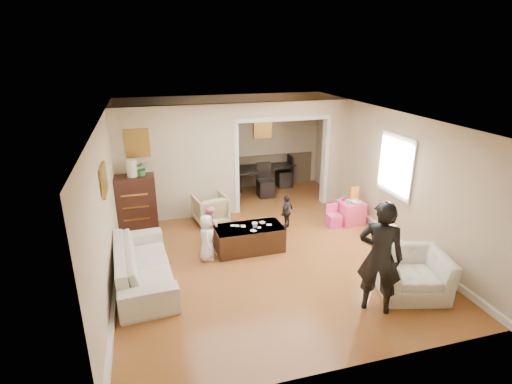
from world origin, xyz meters
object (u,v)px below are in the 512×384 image
object	(u,v)px
armchair_front	(412,273)
child_kneel_b	(211,227)
table_lamp	(132,168)
play_table	(350,212)
armchair_back	(210,209)
child_toddler	(287,212)
coffee_table	(249,238)
adult_person	(380,257)
sofa	(143,264)
coffee_cup	(255,225)
child_kneel_a	(207,238)
cyan_cup	(348,201)
dining_table	(259,177)
dresser	(136,203)

from	to	relation	value
armchair_front	child_kneel_b	xyz separation A→B (m)	(-2.85, 2.40, 0.09)
table_lamp	play_table	bearing A→B (deg)	-11.68
armchair_back	play_table	size ratio (longest dim) A/B	1.38
armchair_back	child_kneel_b	xyz separation A→B (m)	(-0.19, -1.21, 0.11)
child_kneel_b	child_toddler	xyz separation A→B (m)	(1.75, 0.45, -0.05)
coffee_table	adult_person	size ratio (longest dim) A/B	0.74
sofa	adult_person	bearing A→B (deg)	-121.23
coffee_cup	child_kneel_a	distance (m)	0.96
cyan_cup	child_kneel_a	world-z (taller)	child_kneel_a
child_kneel_a	child_kneel_b	world-z (taller)	child_kneel_a
dining_table	child_kneel_b	bearing A→B (deg)	-135.99
adult_person	child_kneel_b	world-z (taller)	adult_person
sofa	play_table	bearing A→B (deg)	-78.63
child_toddler	cyan_cup	bearing A→B (deg)	132.34
coffee_cup	dining_table	distance (m)	3.64
sofa	coffee_table	distance (m)	2.10
sofa	child_kneel_a	xyz separation A→B (m)	(1.16, 0.46, 0.12)
armchair_back	coffee_cup	world-z (taller)	armchair_back
coffee_table	adult_person	world-z (taller)	adult_person
table_lamp	play_table	xyz separation A→B (m)	(4.65, -0.96, -1.13)
child_toddler	armchair_front	bearing A→B (deg)	69.63
child_toddler	child_kneel_b	bearing A→B (deg)	-26.96
dresser	child_kneel_a	xyz separation A→B (m)	(1.26, -1.76, -0.16)
coffee_table	sofa	bearing A→B (deg)	-163.15
child_kneel_a	cyan_cup	bearing A→B (deg)	-68.60
armchair_back	table_lamp	world-z (taller)	table_lamp
table_lamp	adult_person	world-z (taller)	adult_person
armchair_back	table_lamp	distance (m)	1.92
table_lamp	coffee_cup	distance (m)	2.89
cyan_cup	child_toddler	bearing A→B (deg)	173.72
play_table	child_kneel_b	world-z (taller)	child_kneel_b
play_table	adult_person	bearing A→B (deg)	-111.59
dresser	play_table	size ratio (longest dim) A/B	2.32
play_table	sofa	bearing A→B (deg)	-164.58
coffee_table	play_table	bearing A→B (deg)	14.27
cyan_cup	armchair_back	bearing A→B (deg)	162.79
coffee_cup	play_table	size ratio (longest dim) A/B	0.21
armchair_back	cyan_cup	xyz separation A→B (m)	(2.95, -0.91, 0.21)
armchair_front	cyan_cup	distance (m)	2.72
armchair_front	cyan_cup	world-z (taller)	armchair_front
sofa	dresser	world-z (taller)	dresser
armchair_back	armchair_front	size ratio (longest dim) A/B	0.67
adult_person	child_toddler	size ratio (longest dim) A/B	2.28
child_toddler	sofa	bearing A→B (deg)	-17.43
table_lamp	coffee_table	distance (m)	2.89
armchair_back	dresser	bearing A→B (deg)	-13.41
adult_person	dresser	bearing A→B (deg)	-11.99
child_kneel_a	child_kneel_b	size ratio (longest dim) A/B	1.02
sofa	play_table	world-z (taller)	sofa
coffee_table	cyan_cup	xyz separation A→B (m)	(2.44, 0.60, 0.29)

